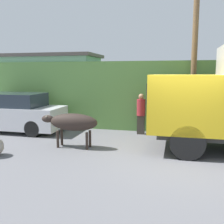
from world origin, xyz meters
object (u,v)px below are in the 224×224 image
object	(u,v)px
pedestrian_on_hill	(141,112)
utility_pole	(195,49)
brown_cow	(72,122)
parked_suv	(13,113)

from	to	relation	value
pedestrian_on_hill	utility_pole	distance (m)	3.25
pedestrian_on_hill	utility_pole	size ratio (longest dim) A/B	0.25
brown_cow	utility_pole	size ratio (longest dim) A/B	0.30
pedestrian_on_hill	parked_suv	bearing A→B (deg)	7.57
brown_cow	utility_pole	world-z (taller)	utility_pole
utility_pole	parked_suv	bearing A→B (deg)	-172.16
parked_suv	pedestrian_on_hill	xyz separation A→B (m)	(5.47, 0.80, 0.12)
brown_cow	pedestrian_on_hill	bearing A→B (deg)	37.84
brown_cow	utility_pole	distance (m)	5.54
parked_suv	pedestrian_on_hill	size ratio (longest dim) A/B	2.62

